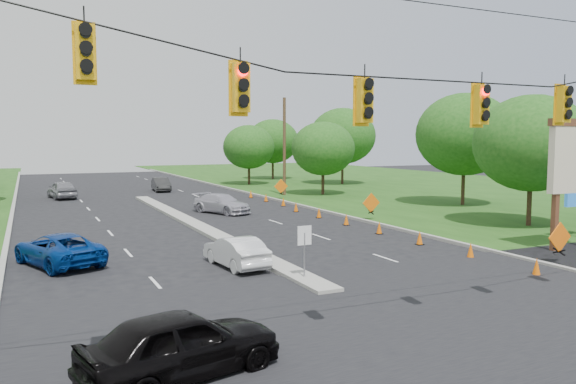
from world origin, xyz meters
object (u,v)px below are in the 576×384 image
black_sedan (181,344)px  white_sedan (236,252)px  pylon_sign (575,165)px  blue_pickup (58,249)px

black_sedan → white_sedan: size_ratio=1.17×
pylon_sign → white_sedan: bearing=168.9°
white_sedan → blue_pickup: size_ratio=0.79×
black_sedan → white_sedan: black_sedan is taller
pylon_sign → black_sedan: size_ratio=1.37×
white_sedan → pylon_sign: bearing=163.0°
black_sedan → blue_pickup: 13.13m
pylon_sign → black_sedan: bearing=-162.3°
pylon_sign → black_sedan: pylon_sign is taller
blue_pickup → white_sedan: bearing=132.0°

